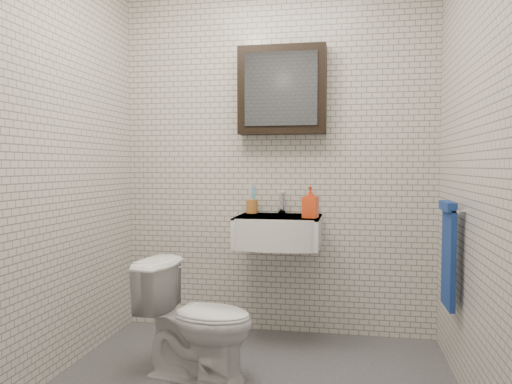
% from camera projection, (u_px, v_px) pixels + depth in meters
% --- Properties ---
extents(room_shell, '(2.22, 2.02, 2.51)m').
position_uv_depth(room_shell, '(248.00, 110.00, 2.52)').
color(room_shell, silver).
rests_on(room_shell, ground).
extents(washbasin, '(0.55, 0.50, 0.20)m').
position_uv_depth(washbasin, '(278.00, 231.00, 3.27)').
color(washbasin, white).
rests_on(washbasin, room_shell).
extents(faucet, '(0.06, 0.20, 0.15)m').
position_uv_depth(faucet, '(282.00, 204.00, 3.45)').
color(faucet, silver).
rests_on(faucet, washbasin).
extents(mirror_cabinet, '(0.60, 0.15, 0.60)m').
position_uv_depth(mirror_cabinet, '(282.00, 90.00, 3.41)').
color(mirror_cabinet, black).
rests_on(mirror_cabinet, room_shell).
extents(towel_rail, '(0.09, 0.30, 0.58)m').
position_uv_depth(towel_rail, '(449.00, 250.00, 2.71)').
color(towel_rail, silver).
rests_on(towel_rail, room_shell).
extents(toothbrush_cup, '(0.08, 0.08, 0.21)m').
position_uv_depth(toothbrush_cup, '(252.00, 206.00, 3.50)').
color(toothbrush_cup, '#BD742F').
rests_on(toothbrush_cup, washbasin).
extents(soap_bottle, '(0.11, 0.11, 0.20)m').
position_uv_depth(soap_bottle, '(310.00, 202.00, 3.19)').
color(soap_bottle, '#F45B19').
rests_on(soap_bottle, washbasin).
extents(toilet, '(0.69, 0.46, 0.65)m').
position_uv_depth(toilet, '(197.00, 319.00, 2.78)').
color(toilet, white).
rests_on(toilet, ground).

